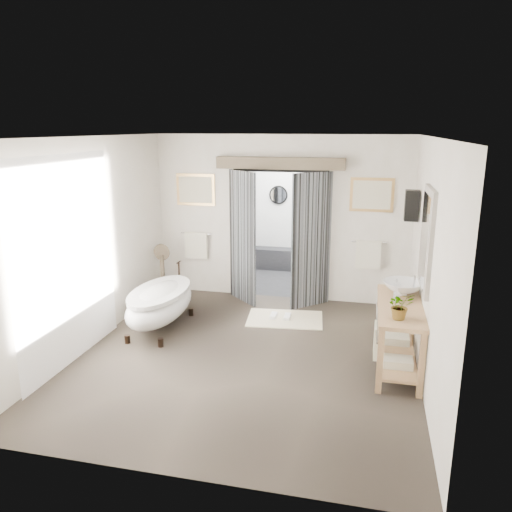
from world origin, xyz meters
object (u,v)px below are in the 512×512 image
Objects in this scene: clawfoot_tub at (160,303)px; rug at (285,319)px; vanity at (397,330)px; basin at (403,288)px.

rug is (1.80, 0.80, -0.41)m from clawfoot_tub.
basin is at bearing 79.99° from vanity.
vanity is at bearing -8.08° from clawfoot_tub.
basin is at bearing -1.41° from clawfoot_tub.
vanity is at bearing -110.06° from basin.
vanity is (3.46, -0.49, 0.09)m from clawfoot_tub.
clawfoot_tub is 3.57m from basin.
clawfoot_tub is at bearing -155.94° from rug.
rug is 2.16m from basin.
vanity is at bearing -37.90° from rug.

